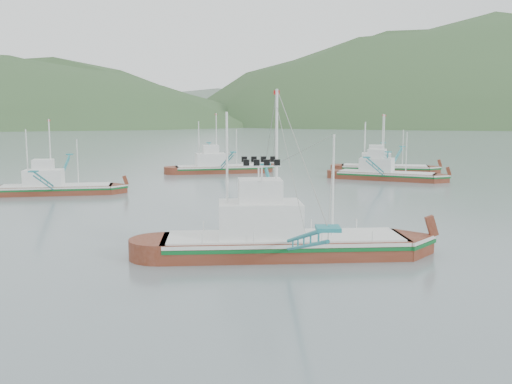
{
  "coord_description": "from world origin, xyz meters",
  "views": [
    {
      "loc": [
        0.1,
        -36.85,
        9.16
      ],
      "look_at": [
        0.0,
        6.0,
        3.2
      ],
      "focal_mm": 40.0,
      "sensor_mm": 36.0,
      "label": 1
    }
  ],
  "objects_px": {
    "bg_boat_far": "(219,162)",
    "bg_boat_extra": "(384,162)",
    "main_boat": "(280,231)",
    "bg_boat_right": "(386,166)",
    "bg_boat_left": "(54,181)"
  },
  "relations": [
    {
      "from": "main_boat",
      "to": "bg_boat_right",
      "type": "xyz_separation_m",
      "value": [
        16.19,
        42.25,
        0.32
      ]
    },
    {
      "from": "bg_boat_extra",
      "to": "bg_boat_right",
      "type": "bearing_deg",
      "value": -90.4
    },
    {
      "from": "bg_boat_right",
      "to": "bg_boat_left",
      "type": "distance_m",
      "value": 43.08
    },
    {
      "from": "main_boat",
      "to": "bg_boat_right",
      "type": "height_order",
      "value": "main_boat"
    },
    {
      "from": "bg_boat_right",
      "to": "bg_boat_far",
      "type": "height_order",
      "value": "bg_boat_far"
    },
    {
      "from": "bg_boat_left",
      "to": "bg_boat_extra",
      "type": "xyz_separation_m",
      "value": [
        42.68,
        24.38,
        0.12
      ]
    },
    {
      "from": "bg_boat_right",
      "to": "main_boat",
      "type": "bearing_deg",
      "value": -87.0
    },
    {
      "from": "bg_boat_far",
      "to": "main_boat",
      "type": "bearing_deg",
      "value": -94.21
    },
    {
      "from": "bg_boat_right",
      "to": "bg_boat_extra",
      "type": "relative_size",
      "value": 0.96
    },
    {
      "from": "bg_boat_far",
      "to": "bg_boat_extra",
      "type": "relative_size",
      "value": 1.01
    },
    {
      "from": "bg_boat_far",
      "to": "bg_boat_extra",
      "type": "distance_m",
      "value": 25.66
    },
    {
      "from": "bg_boat_right",
      "to": "bg_boat_far",
      "type": "relative_size",
      "value": 0.95
    },
    {
      "from": "bg_boat_extra",
      "to": "main_boat",
      "type": "bearing_deg",
      "value": -98.37
    },
    {
      "from": "main_boat",
      "to": "bg_boat_far",
      "type": "relative_size",
      "value": 1.18
    },
    {
      "from": "bg_boat_far",
      "to": "bg_boat_extra",
      "type": "bearing_deg",
      "value": -10.11
    }
  ]
}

